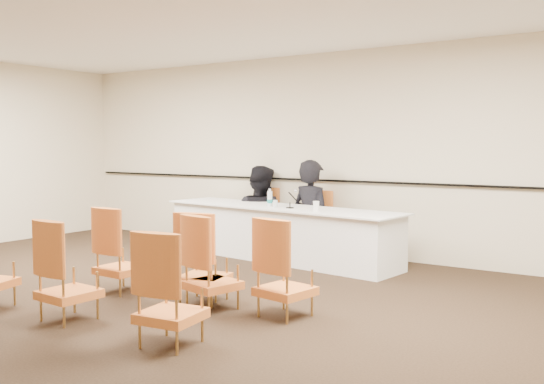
{
  "coord_description": "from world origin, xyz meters",
  "views": [
    {
      "loc": [
        4.39,
        -4.0,
        1.62
      ],
      "look_at": [
        -0.07,
        2.6,
        1.01
      ],
      "focal_mm": 40.0,
      "sensor_mm": 36.0,
      "label": 1
    }
  ],
  "objects_px": {
    "drinking_glass": "(275,203)",
    "coffee_cup": "(316,206)",
    "aud_chair_extra": "(212,262)",
    "aud_chair_back_right": "(171,288)",
    "panelist_second": "(260,224)",
    "water_bottle": "(270,197)",
    "aud_chair_front_right": "(285,267)",
    "panelist_main": "(312,225)",
    "panelist_second_chair": "(260,218)",
    "aud_chair_front_mid": "(204,257)",
    "aud_chair_back_mid": "(69,270)",
    "panelist_main_chair": "(312,223)",
    "aud_chair_front_left": "(121,249)",
    "microphone": "(290,199)",
    "panel_table": "(279,233)"
  },
  "relations": [
    {
      "from": "panelist_second_chair",
      "to": "coffee_cup",
      "type": "height_order",
      "value": "panelist_second_chair"
    },
    {
      "from": "panelist_main_chair",
      "to": "drinking_glass",
      "type": "distance_m",
      "value": 0.75
    },
    {
      "from": "microphone",
      "to": "aud_chair_back_right",
      "type": "height_order",
      "value": "microphone"
    },
    {
      "from": "aud_chair_front_left",
      "to": "aud_chair_back_right",
      "type": "relative_size",
      "value": 1.0
    },
    {
      "from": "drinking_glass",
      "to": "coffee_cup",
      "type": "height_order",
      "value": "coffee_cup"
    },
    {
      "from": "panelist_second_chair",
      "to": "aud_chair_back_mid",
      "type": "distance_m",
      "value": 4.37
    },
    {
      "from": "water_bottle",
      "to": "panelist_second_chair",
      "type": "bearing_deg",
      "value": 133.93
    },
    {
      "from": "microphone",
      "to": "aud_chair_back_right",
      "type": "distance_m",
      "value": 3.65
    },
    {
      "from": "aud_chair_back_mid",
      "to": "water_bottle",
      "type": "bearing_deg",
      "value": 95.96
    },
    {
      "from": "panel_table",
      "to": "aud_chair_back_right",
      "type": "xyz_separation_m",
      "value": [
        1.33,
        -3.62,
        0.1
      ]
    },
    {
      "from": "panelist_main_chair",
      "to": "aud_chair_back_right",
      "type": "distance_m",
      "value": 4.31
    },
    {
      "from": "water_bottle",
      "to": "drinking_glass",
      "type": "height_order",
      "value": "water_bottle"
    },
    {
      "from": "panelist_second",
      "to": "drinking_glass",
      "type": "distance_m",
      "value": 1.17
    },
    {
      "from": "microphone",
      "to": "aud_chair_extra",
      "type": "relative_size",
      "value": 0.28
    },
    {
      "from": "coffee_cup",
      "to": "aud_chair_extra",
      "type": "height_order",
      "value": "aud_chair_extra"
    },
    {
      "from": "water_bottle",
      "to": "panelist_main_chair",
      "type": "bearing_deg",
      "value": 57.77
    },
    {
      "from": "panelist_second",
      "to": "aud_chair_back_mid",
      "type": "xyz_separation_m",
      "value": [
        0.85,
        -4.28,
        0.09
      ]
    },
    {
      "from": "panelist_second_chair",
      "to": "aud_chair_front_left",
      "type": "bearing_deg",
      "value": -76.53
    },
    {
      "from": "aud_chair_front_mid",
      "to": "aud_chair_back_mid",
      "type": "relative_size",
      "value": 1.0
    },
    {
      "from": "aud_chair_extra",
      "to": "panelist_main_chair",
      "type": "bearing_deg",
      "value": 115.3
    },
    {
      "from": "panelist_main",
      "to": "aud_chair_front_left",
      "type": "relative_size",
      "value": 2.04
    },
    {
      "from": "water_bottle",
      "to": "aud_chair_front_right",
      "type": "height_order",
      "value": "water_bottle"
    },
    {
      "from": "panelist_main",
      "to": "coffee_cup",
      "type": "height_order",
      "value": "panelist_main"
    },
    {
      "from": "water_bottle",
      "to": "aud_chair_extra",
      "type": "xyz_separation_m",
      "value": [
        1.06,
        -2.56,
        -0.41
      ]
    },
    {
      "from": "coffee_cup",
      "to": "panelist_second",
      "type": "bearing_deg",
      "value": 150.4
    },
    {
      "from": "panelist_second",
      "to": "aud_chair_back_right",
      "type": "height_order",
      "value": "panelist_second"
    },
    {
      "from": "water_bottle",
      "to": "aud_chair_extra",
      "type": "height_order",
      "value": "water_bottle"
    },
    {
      "from": "aud_chair_front_mid",
      "to": "aud_chair_back_mid",
      "type": "xyz_separation_m",
      "value": [
        -0.61,
        -1.2,
        0.0
      ]
    },
    {
      "from": "panelist_main",
      "to": "drinking_glass",
      "type": "xyz_separation_m",
      "value": [
        -0.22,
        -0.64,
        0.36
      ]
    },
    {
      "from": "panel_table",
      "to": "aud_chair_front_left",
      "type": "relative_size",
      "value": 3.97
    },
    {
      "from": "aud_chair_extra",
      "to": "coffee_cup",
      "type": "bearing_deg",
      "value": 107.33
    },
    {
      "from": "panel_table",
      "to": "panelist_main_chair",
      "type": "distance_m",
      "value": 0.59
    },
    {
      "from": "water_bottle",
      "to": "drinking_glass",
      "type": "distance_m",
      "value": 0.17
    },
    {
      "from": "panelist_second_chair",
      "to": "microphone",
      "type": "distance_m",
      "value": 1.41
    },
    {
      "from": "panelist_second_chair",
      "to": "aud_chair_front_mid",
      "type": "distance_m",
      "value": 3.41
    },
    {
      "from": "panelist_main_chair",
      "to": "aud_chair_back_mid",
      "type": "relative_size",
      "value": 1.0
    },
    {
      "from": "microphone",
      "to": "coffee_cup",
      "type": "bearing_deg",
      "value": -4.26
    },
    {
      "from": "aud_chair_front_left",
      "to": "microphone",
      "type": "bearing_deg",
      "value": 75.52
    },
    {
      "from": "drinking_glass",
      "to": "panelist_main_chair",
      "type": "bearing_deg",
      "value": 70.64
    },
    {
      "from": "coffee_cup",
      "to": "panelist_main",
      "type": "bearing_deg",
      "value": 123.89
    },
    {
      "from": "panelist_second",
      "to": "aud_chair_extra",
      "type": "height_order",
      "value": "panelist_second"
    },
    {
      "from": "microphone",
      "to": "aud_chair_front_left",
      "type": "height_order",
      "value": "microphone"
    },
    {
      "from": "aud_chair_front_right",
      "to": "aud_chair_back_mid",
      "type": "height_order",
      "value": "same"
    },
    {
      "from": "panel_table",
      "to": "aud_chair_extra",
      "type": "relative_size",
      "value": 3.97
    },
    {
      "from": "aud_chair_extra",
      "to": "aud_chair_back_right",
      "type": "bearing_deg",
      "value": -54.98
    },
    {
      "from": "aud_chair_front_mid",
      "to": "drinking_glass",
      "type": "bearing_deg",
      "value": 93.18
    },
    {
      "from": "aud_chair_front_left",
      "to": "aud_chair_back_mid",
      "type": "bearing_deg",
      "value": -65.9
    },
    {
      "from": "panel_table",
      "to": "aud_chair_front_mid",
      "type": "distance_m",
      "value": 2.52
    },
    {
      "from": "panelist_second",
      "to": "drinking_glass",
      "type": "bearing_deg",
      "value": 131.97
    },
    {
      "from": "panelist_second_chair",
      "to": "aud_chair_back_mid",
      "type": "relative_size",
      "value": 1.0
    }
  ]
}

